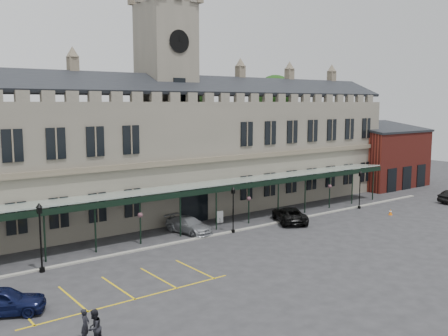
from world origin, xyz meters
TOP-DOWN VIEW (x-y plane):
  - ground at (0.00, 0.00)m, footprint 140.00×140.00m
  - station_building at (0.00, 15.91)m, footprint 60.00×10.36m
  - clock_tower at (0.00, 16.00)m, footprint 5.60×5.60m
  - canopy at (0.00, 7.46)m, footprint 50.00×4.10m
  - brick_annex at (34.00, 12.97)m, footprint 12.40×8.36m
  - kerb at (0.00, 5.50)m, footprint 60.00×0.40m
  - parking_markings at (-14.00, -1.50)m, footprint 16.00×6.00m
  - tree_behind_mid at (8.00, 25.00)m, footprint 6.00×6.00m
  - tree_behind_right at (24.00, 25.00)m, footprint 6.00×6.00m
  - lamp_post_left at (-16.94, 5.04)m, footprint 0.47×0.47m
  - lamp_post_mid at (0.54, 5.32)m, footprint 0.41×0.41m
  - lamp_post_right at (18.49, 4.96)m, footprint 0.41×0.41m
  - traffic_cone at (18.43, 0.84)m, footprint 0.39×0.39m
  - sign_board at (1.86, 9.13)m, footprint 0.69×0.25m
  - bollard_left at (-1.47, 8.94)m, footprint 0.16×0.16m
  - bollard_right at (4.28, 10.04)m, footprint 0.16×0.16m
  - car_left_a at (-21.00, -0.88)m, footprint 5.08×3.76m
  - car_taxi at (-2.76, 7.74)m, footprint 2.90×5.34m
  - car_van at (7.55, 5.09)m, footprint 4.92×6.09m
  - person_a at (-18.47, -6.76)m, footprint 0.70×0.74m
  - person_b at (-18.30, -7.49)m, footprint 1.14×1.09m

SIDE VIEW (x-z plane):
  - ground at x=0.00m, z-range 0.00..0.00m
  - parking_markings at x=-14.00m, z-range -0.01..0.01m
  - kerb at x=0.00m, z-range 0.00..0.12m
  - traffic_cone at x=18.43m, z-range -0.01..0.61m
  - bollard_left at x=-1.47m, z-range 0.00..0.88m
  - bollard_right at x=4.28m, z-range 0.00..0.89m
  - sign_board at x=1.86m, z-range -0.01..1.19m
  - car_taxi at x=-2.76m, z-range 0.00..1.47m
  - car_van at x=7.55m, z-range 0.00..1.54m
  - car_left_a at x=-21.00m, z-range 0.00..1.61m
  - person_a at x=-18.47m, z-range 0.00..1.70m
  - person_b at x=-18.30m, z-range 0.00..1.86m
  - canopy at x=0.00m, z-range 0.25..4.55m
  - lamp_post_mid at x=0.54m, z-range 0.40..4.73m
  - lamp_post_right at x=18.49m, z-range 0.40..4.75m
  - lamp_post_left at x=-16.94m, z-range 0.46..5.47m
  - brick_annex at x=34.00m, z-range -0.46..8.77m
  - station_building at x=0.00m, z-range -2.18..15.12m
  - tree_behind_mid at x=8.00m, z-range 4.81..20.81m
  - tree_behind_right at x=24.00m, z-range 4.81..20.81m
  - clock_tower at x=0.00m, z-range 0.71..25.51m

